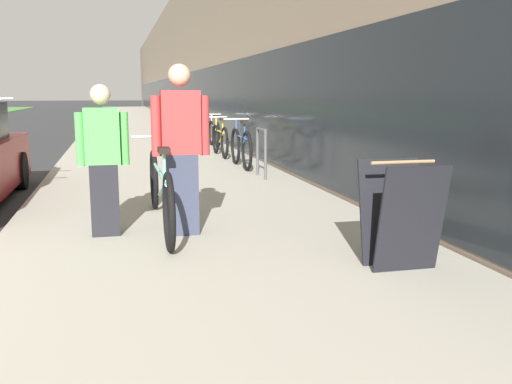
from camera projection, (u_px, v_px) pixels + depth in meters
name	position (u px, v px, depth m)	size (l,w,h in m)	color
sidewalk_slab	(137.00, 128.00, 24.44)	(4.19, 70.00, 0.10)	#A39E8E
storefront_facade	(254.00, 64.00, 33.23)	(10.01, 70.00, 6.35)	gray
tandem_bicycle	(160.00, 191.00, 6.13)	(0.52, 2.77, 0.93)	black
person_rider	(181.00, 150.00, 5.76)	(0.58, 0.23, 1.72)	#33384C
person_bystander	(103.00, 161.00, 5.73)	(0.52, 0.20, 1.52)	black
bike_rack_hoop	(261.00, 148.00, 9.72)	(0.05, 0.60, 0.84)	#4C4C51
cruiser_bike_nearest	(241.00, 147.00, 11.04)	(0.52, 1.77, 0.93)	black
cruiser_bike_middle	(220.00, 140.00, 13.01)	(0.52, 1.85, 0.89)	black
cruiser_bike_farthest	(214.00, 133.00, 15.20)	(0.52, 1.65, 0.87)	black
sandwich_board_sign	(401.00, 214.00, 4.70)	(0.56, 0.56, 0.90)	black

